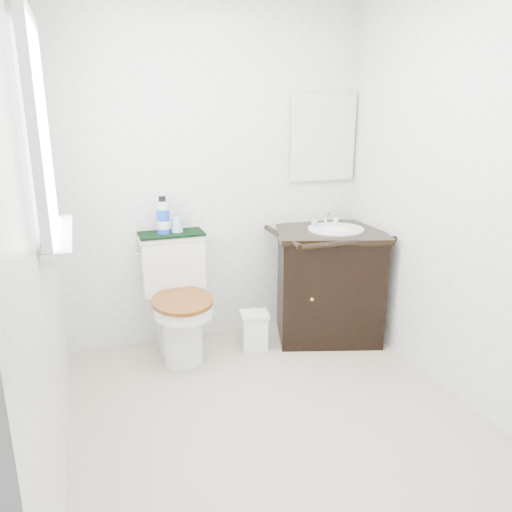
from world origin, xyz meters
TOP-DOWN VIEW (x-y plane):
  - floor at (0.00, 0.00)m, footprint 2.40×2.40m
  - wall_back at (0.00, 1.20)m, footprint 2.40×0.00m
  - wall_front at (0.00, -1.20)m, footprint 2.40×0.00m
  - wall_left at (-1.10, 0.00)m, footprint 0.00×2.40m
  - wall_right at (1.10, 0.00)m, footprint 0.00×2.40m
  - window at (-1.07, 0.25)m, footprint 0.02×0.70m
  - mirror at (0.82, 1.18)m, footprint 0.50×0.02m
  - toilet at (-0.36, 0.97)m, footprint 0.45×0.65m
  - vanity at (0.77, 0.90)m, footprint 0.92×0.85m
  - trash_bin at (0.16, 0.84)m, footprint 0.21×0.18m
  - towel at (-0.36, 1.09)m, footprint 0.44×0.22m
  - mouthwash_bottle at (-0.41, 1.09)m, footprint 0.09×0.09m
  - cup at (-0.31, 1.10)m, footprint 0.08×0.08m
  - soap_bar at (0.70, 1.00)m, footprint 0.08×0.05m

SIDE VIEW (x-z plane):
  - floor at x=0.00m, z-range 0.00..0.00m
  - trash_bin at x=0.16m, z-range 0.00..0.28m
  - toilet at x=-0.36m, z-range -0.05..0.77m
  - vanity at x=0.77m, z-range -0.03..0.89m
  - soap_bar at x=0.70m, z-range 0.82..0.84m
  - towel at x=-0.36m, z-range 0.83..0.84m
  - cup at x=-0.31m, z-range 0.84..0.94m
  - mouthwash_bottle at x=-0.41m, z-range 0.83..1.09m
  - wall_back at x=0.00m, z-range 0.00..2.40m
  - wall_front at x=0.00m, z-range 0.00..2.40m
  - wall_left at x=-1.10m, z-range 0.00..2.40m
  - wall_right at x=1.10m, z-range 0.00..2.40m
  - mirror at x=0.82m, z-range 1.15..1.75m
  - window at x=-1.07m, z-range 1.10..2.00m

